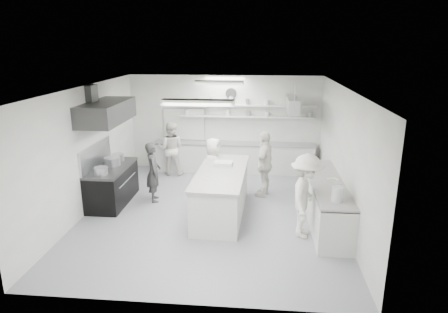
# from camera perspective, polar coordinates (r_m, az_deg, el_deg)

# --- Properties ---
(floor) EXTENTS (6.00, 7.00, 0.02)m
(floor) POSITION_cam_1_polar(r_m,az_deg,el_deg) (9.64, -1.80, -8.16)
(floor) COLOR #92939F
(floor) RESTS_ON ground
(ceiling) EXTENTS (6.00, 7.00, 0.02)m
(ceiling) POSITION_cam_1_polar(r_m,az_deg,el_deg) (8.83, -1.98, 9.99)
(ceiling) COLOR white
(ceiling) RESTS_ON wall_back
(wall_back) EXTENTS (6.00, 0.04, 3.00)m
(wall_back) POSITION_cam_1_polar(r_m,az_deg,el_deg) (12.51, 0.11, 4.84)
(wall_back) COLOR silver
(wall_back) RESTS_ON floor
(wall_front) EXTENTS (6.00, 0.04, 3.00)m
(wall_front) POSITION_cam_1_polar(r_m,az_deg,el_deg) (5.87, -6.17, -8.74)
(wall_front) COLOR silver
(wall_front) RESTS_ON floor
(wall_left) EXTENTS (0.04, 7.00, 3.00)m
(wall_left) POSITION_cam_1_polar(r_m,az_deg,el_deg) (9.94, -19.31, 0.92)
(wall_left) COLOR silver
(wall_left) RESTS_ON floor
(wall_right) EXTENTS (0.04, 7.00, 3.00)m
(wall_right) POSITION_cam_1_polar(r_m,az_deg,el_deg) (9.25, 16.89, 0.03)
(wall_right) COLOR silver
(wall_right) RESTS_ON floor
(stove) EXTENTS (0.80, 1.80, 0.90)m
(stove) POSITION_cam_1_polar(r_m,az_deg,el_deg) (10.45, -15.88, -4.10)
(stove) COLOR black
(stove) RESTS_ON floor
(exhaust_hood) EXTENTS (0.85, 2.00, 0.50)m
(exhaust_hood) POSITION_cam_1_polar(r_m,az_deg,el_deg) (9.97, -16.72, 6.20)
(exhaust_hood) COLOR #383839
(exhaust_hood) RESTS_ON wall_left
(back_counter) EXTENTS (5.00, 0.60, 0.92)m
(back_counter) POSITION_cam_1_polar(r_m,az_deg,el_deg) (12.44, 1.36, -0.16)
(back_counter) COLOR silver
(back_counter) RESTS_ON floor
(shelf_lower) EXTENTS (4.20, 0.26, 0.04)m
(shelf_lower) POSITION_cam_1_polar(r_m,az_deg,el_deg) (12.29, 3.33, 5.80)
(shelf_lower) COLOR silver
(shelf_lower) RESTS_ON wall_back
(shelf_upper) EXTENTS (4.20, 0.26, 0.04)m
(shelf_upper) POSITION_cam_1_polar(r_m,az_deg,el_deg) (12.23, 3.35, 7.41)
(shelf_upper) COLOR silver
(shelf_upper) RESTS_ON wall_back
(pass_through_window) EXTENTS (1.30, 0.04, 1.00)m
(pass_through_window) POSITION_cam_1_polar(r_m,az_deg,el_deg) (12.68, -5.78, 4.69)
(pass_through_window) COLOR black
(pass_through_window) RESTS_ON wall_back
(wall_clock) EXTENTS (0.32, 0.05, 0.32)m
(wall_clock) POSITION_cam_1_polar(r_m,az_deg,el_deg) (12.30, 1.04, 9.13)
(wall_clock) COLOR white
(wall_clock) RESTS_ON wall_back
(right_counter) EXTENTS (0.74, 3.30, 0.94)m
(right_counter) POSITION_cam_1_polar(r_m,az_deg,el_deg) (9.33, 14.49, -6.35)
(right_counter) COLOR silver
(right_counter) RESTS_ON floor
(pot_rack) EXTENTS (0.30, 1.60, 0.40)m
(pot_rack) POSITION_cam_1_polar(r_m,az_deg,el_deg) (11.27, 9.86, 7.48)
(pot_rack) COLOR #AEB0B6
(pot_rack) RESTS_ON ceiling
(light_fixture_front) EXTENTS (1.30, 0.25, 0.10)m
(light_fixture_front) POSITION_cam_1_polar(r_m,az_deg,el_deg) (7.07, -3.82, 7.83)
(light_fixture_front) COLOR silver
(light_fixture_front) RESTS_ON ceiling
(light_fixture_rear) EXTENTS (1.30, 0.25, 0.10)m
(light_fixture_rear) POSITION_cam_1_polar(r_m,az_deg,el_deg) (10.62, -0.73, 10.67)
(light_fixture_rear) COLOR silver
(light_fixture_rear) RESTS_ON ceiling
(prep_island) EXTENTS (1.13, 2.80, 1.02)m
(prep_island) POSITION_cam_1_polar(r_m,az_deg,el_deg) (9.40, -0.40, -5.37)
(prep_island) COLOR silver
(prep_island) RESTS_ON floor
(stove_pot) EXTENTS (0.40, 0.40, 0.26)m
(stove_pot) POSITION_cam_1_polar(r_m,az_deg,el_deg) (10.38, -15.88, -0.81)
(stove_pot) COLOR #AEB0B6
(stove_pot) RESTS_ON stove
(cook_stove) EXTENTS (0.53, 0.66, 1.56)m
(cook_stove) POSITION_cam_1_polar(r_m,az_deg,el_deg) (10.22, -10.20, -2.22)
(cook_stove) COLOR #353535
(cook_stove) RESTS_ON floor
(cook_back) EXTENTS (0.81, 0.63, 1.65)m
(cook_back) POSITION_cam_1_polar(r_m,az_deg,el_deg) (12.20, -7.71, 1.16)
(cook_back) COLOR white
(cook_back) RESTS_ON floor
(cook_island_left) EXTENTS (0.62, 0.84, 1.56)m
(cook_island_left) POSITION_cam_1_polar(r_m,az_deg,el_deg) (10.47, -1.55, -1.50)
(cook_island_left) COLOR white
(cook_island_left) RESTS_ON floor
(cook_island_right) EXTENTS (0.72, 1.11, 1.76)m
(cook_island_right) POSITION_cam_1_polar(r_m,az_deg,el_deg) (10.45, 5.91, -1.05)
(cook_island_right) COLOR white
(cook_island_right) RESTS_ON floor
(cook_right) EXTENTS (0.93, 1.29, 1.80)m
(cook_right) POSITION_cam_1_polar(r_m,az_deg,el_deg) (8.37, 11.75, -5.66)
(cook_right) COLOR white
(cook_right) RESTS_ON floor
(bowl_island_a) EXTENTS (0.35, 0.35, 0.07)m
(bowl_island_a) POSITION_cam_1_polar(r_m,az_deg,el_deg) (9.85, -0.27, -0.99)
(bowl_island_a) COLOR #AEB0B6
(bowl_island_a) RESTS_ON prep_island
(bowl_island_b) EXTENTS (0.23, 0.23, 0.06)m
(bowl_island_b) POSITION_cam_1_polar(r_m,az_deg,el_deg) (8.70, -2.36, -3.41)
(bowl_island_b) COLOR silver
(bowl_island_b) RESTS_ON prep_island
(bowl_right) EXTENTS (0.32, 0.32, 0.06)m
(bowl_right) POSITION_cam_1_polar(r_m,az_deg,el_deg) (9.21, 15.51, -3.38)
(bowl_right) COLOR silver
(bowl_right) RESTS_ON right_counter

